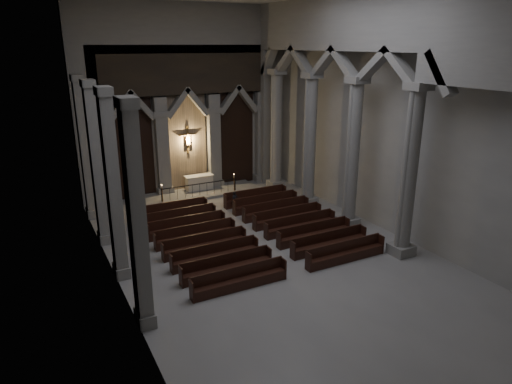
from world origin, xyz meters
The scene contains 11 objects.
room centered at (0.00, 0.00, 7.60)m, with size 24.00×24.10×12.00m.
sanctuary_wall centered at (0.00, 11.54, 6.62)m, with size 14.00×0.77×12.00m.
right_arcade centered at (5.50, 1.33, 7.83)m, with size 1.00×24.00×12.00m.
left_pilasters centered at (-6.75, 3.50, 3.91)m, with size 0.60×13.00×8.03m.
sanctuary_step centered at (0.00, 10.60, 0.07)m, with size 8.50×2.60×0.15m, color gray.
altar centered at (0.46, 11.12, 0.64)m, with size 1.92×0.77×0.98m.
altar_rail centered at (0.00, 9.80, 0.66)m, with size 5.10×0.09×1.00m.
candle_stand_left centered at (-2.54, 9.57, 0.36)m, with size 0.22×0.22×1.32m.
candle_stand_right centered at (2.37, 9.62, 0.37)m, with size 0.23×0.23×1.34m.
pews centered at (0.00, 2.66, 0.30)m, with size 9.59×9.45×0.93m.
worshipper centered at (1.13, 6.83, 0.55)m, with size 0.40×0.27×1.11m, color black.
Camera 1 is at (-9.74, -16.84, 9.55)m, focal length 32.00 mm.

